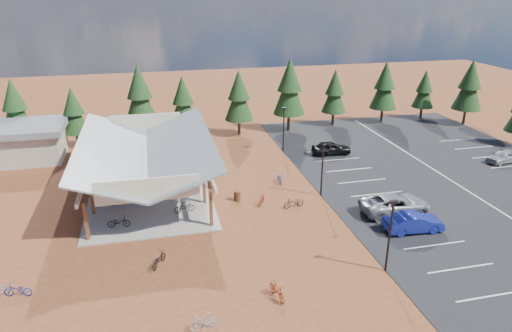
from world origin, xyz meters
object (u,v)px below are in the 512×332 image
bike_3 (116,163)px  bike_11 (277,290)px  bike_0 (119,222)px  car_4 (331,148)px  bike_pavilion (146,150)px  lamp_post_1 (322,165)px  outbuilding (13,142)px  car_2 (395,204)px  lamp_post_0 (390,231)px  bike_6 (185,175)px  bike_12 (159,260)px  car_1 (414,223)px  bike_13 (204,322)px  bike_1 (113,201)px  bike_5 (180,198)px  bike_2 (123,175)px  bike_10 (18,290)px  bike_15 (262,200)px  trash_bin_0 (237,196)px  lamp_post_2 (284,126)px  car_8 (504,156)px  bike_16 (294,202)px  trash_bin_1 (211,184)px  bike_14 (280,178)px  bike_7 (169,155)px

bike_3 → bike_11: size_ratio=0.84×
bike_0 → car_4: 25.32m
bike_pavilion → lamp_post_1: (15.00, -5.00, -0.85)m
bike_0 → outbuilding: bearing=38.8°
car_2 → car_4: 14.49m
lamp_post_0 → bike_6: bearing=122.2°
bike_pavilion → car_2: (19.71, -9.71, -2.97)m
bike_6 → bike_12: (-2.98, -14.43, -0.03)m
car_1 → bike_13: bearing=115.8°
bike_1 → bike_11: 18.03m
bike_pavilion → bike_5: bearing=-57.7°
bike_3 → car_2: (22.94, -15.81, 0.30)m
bike_1 → bike_12: size_ratio=0.96×
bike_3 → bike_13: bike_3 is taller
bike_2 → bike_10: bearing=162.0°
bike_5 → car_1: (17.03, -8.79, 0.19)m
bike_2 → car_2: car_2 is taller
bike_0 → bike_15: bike_0 is taller
trash_bin_0 → bike_10: size_ratio=0.53×
lamp_post_2 → bike_11: (-7.79, -25.11, -2.44)m
car_4 → car_8: (16.96, -6.60, -0.07)m
trash_bin_0 → bike_0: 10.28m
bike_1 → car_4: size_ratio=0.41×
bike_pavilion → bike_3: bike_pavilion is taller
bike_13 → bike_15: 15.74m
bike_pavilion → car_4: 20.71m
bike_16 → car_2: 8.37m
trash_bin_1 → bike_14: bearing=-2.0°
bike_6 → bike_10: (-11.45, -15.80, -0.06)m
bike_0 → bike_12: 6.54m
bike_13 → car_1: bearing=104.4°
bike_15 → car_1: size_ratio=0.34×
lamp_post_2 → bike_12: bearing=-126.2°
trash_bin_0 → car_8: 29.54m
lamp_post_1 → bike_13: lamp_post_1 is taller
outbuilding → lamp_post_2: size_ratio=2.14×
bike_2 → car_1: 26.88m
bike_pavilion → outbuilding: bearing=141.8°
bike_0 → bike_11: 14.67m
car_1 → bike_1: bearing=70.7°
trash_bin_0 → bike_6: (-4.09, 5.75, 0.05)m
bike_3 → bike_14: 17.14m
bike_14 → bike_7: bearing=143.8°
bike_6 → bike_13: size_ratio=0.92×
bike_0 → bike_14: bearing=-62.7°
outbuilding → bike_12: size_ratio=6.05×
bike_10 → bike_13: 11.97m
lamp_post_0 → lamp_post_1: 12.00m
bike_0 → car_8: car_8 is taller
bike_11 → lamp_post_0: bearing=-5.5°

